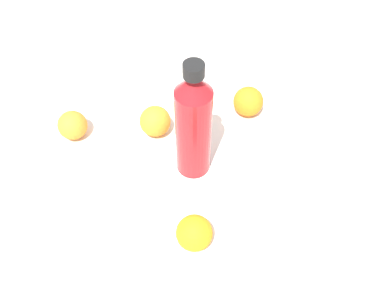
{
  "coord_description": "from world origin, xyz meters",
  "views": [
    {
      "loc": [
        0.58,
        0.0,
        0.81
      ],
      "look_at": [
        -0.01,
        -0.01,
        0.08
      ],
      "focal_mm": 39.46,
      "sensor_mm": 36.0,
      "label": 1
    }
  ],
  "objects_px": {
    "orange_0": "(247,101)",
    "orange_1": "(193,233)",
    "water_bottle": "(192,125)",
    "orange_3": "(154,121)",
    "orange_2": "(71,125)"
  },
  "relations": [
    {
      "from": "orange_2",
      "to": "orange_3",
      "type": "bearing_deg",
      "value": 94.69
    },
    {
      "from": "water_bottle",
      "to": "orange_1",
      "type": "distance_m",
      "value": 0.22
    },
    {
      "from": "orange_1",
      "to": "orange_3",
      "type": "distance_m",
      "value": 0.32
    },
    {
      "from": "orange_3",
      "to": "orange_1",
      "type": "bearing_deg",
      "value": 19.13
    },
    {
      "from": "water_bottle",
      "to": "orange_3",
      "type": "bearing_deg",
      "value": 173.76
    },
    {
      "from": "orange_0",
      "to": "orange_3",
      "type": "bearing_deg",
      "value": -72.34
    },
    {
      "from": "orange_0",
      "to": "orange_3",
      "type": "distance_m",
      "value": 0.24
    },
    {
      "from": "water_bottle",
      "to": "orange_0",
      "type": "distance_m",
      "value": 0.25
    },
    {
      "from": "water_bottle",
      "to": "orange_1",
      "type": "height_order",
      "value": "water_bottle"
    },
    {
      "from": "water_bottle",
      "to": "orange_2",
      "type": "relative_size",
      "value": 4.29
    },
    {
      "from": "orange_1",
      "to": "orange_2",
      "type": "relative_size",
      "value": 1.04
    },
    {
      "from": "orange_1",
      "to": "orange_3",
      "type": "bearing_deg",
      "value": -160.87
    },
    {
      "from": "orange_0",
      "to": "orange_1",
      "type": "relative_size",
      "value": 1.03
    },
    {
      "from": "water_bottle",
      "to": "orange_3",
      "type": "height_order",
      "value": "water_bottle"
    },
    {
      "from": "orange_0",
      "to": "orange_2",
      "type": "xyz_separation_m",
      "value": [
        0.09,
        -0.43,
        -0.0
      ]
    }
  ]
}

